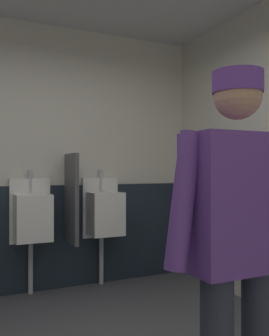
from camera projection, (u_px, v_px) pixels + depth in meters
name	position (u px, v px, depth m)	size (l,w,h in m)	color
wall_back	(31.00, 156.00, 3.85)	(4.21, 0.12, 2.75)	beige
wainscot_band_back	(32.00, 239.00, 3.78)	(3.61, 0.03, 1.07)	#19232D
urinal_left	(32.00, 217.00, 3.63)	(0.40, 0.34, 1.24)	white
urinal_middle	(104.00, 213.00, 3.95)	(0.40, 0.34, 1.24)	white
privacy_divider_panel	(71.00, 198.00, 3.73)	(0.04, 0.40, 0.90)	#4C4C51
person	(239.00, 232.00, 1.58)	(0.68, 0.60, 1.66)	#2D3342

